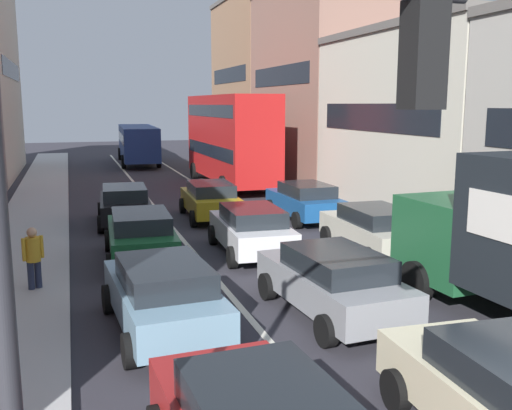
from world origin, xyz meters
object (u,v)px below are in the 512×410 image
object	(u,v)px
bus_far_queue_secondary	(138,141)
pedestrian_mid_sidewalk	(33,256)
wagon_left_lane_second	(163,294)
coupe_centre_lane_fourth	(210,199)
hatchback_centre_lane_third	(251,229)
sedan_right_lane_behind_truck	(375,229)
sedan_left_lane_fourth	(125,204)
traffic_light_pole	(186,211)
bus_mid_queue_primary	(230,136)
sedan_centre_lane_second	(333,281)
wagon_right_lane_far	(305,200)
sedan_left_lane_third	(141,235)

from	to	relation	value
bus_far_queue_secondary	pedestrian_mid_sidewalk	distance (m)	31.39
wagon_left_lane_second	coupe_centre_lane_fourth	distance (m)	11.78
hatchback_centre_lane_third	sedan_right_lane_behind_truck	bearing A→B (deg)	-105.99
sedan_left_lane_fourth	bus_far_queue_secondary	distance (m)	23.18
coupe_centre_lane_fourth	sedan_left_lane_fourth	world-z (taller)	same
sedan_left_lane_fourth	traffic_light_pole	bearing A→B (deg)	179.58
sedan_right_lane_behind_truck	bus_mid_queue_primary	world-z (taller)	bus_mid_queue_primary
coupe_centre_lane_fourth	pedestrian_mid_sidewalk	xyz separation A→B (m)	(-6.26, -7.86, 0.15)
traffic_light_pole	hatchback_centre_lane_third	size ratio (longest dim) A/B	1.25
wagon_left_lane_second	pedestrian_mid_sidewalk	size ratio (longest dim) A/B	2.65
traffic_light_pole	bus_far_queue_secondary	world-z (taller)	traffic_light_pole
wagon_left_lane_second	sedan_right_lane_behind_truck	xyz separation A→B (m)	(7.13, 4.15, 0.00)
bus_far_queue_secondary	sedan_left_lane_fourth	bearing A→B (deg)	175.02
bus_far_queue_secondary	sedan_centre_lane_second	bearing A→B (deg)	-176.78
sedan_centre_lane_second	bus_mid_queue_primary	bearing A→B (deg)	-12.74
sedan_centre_lane_second	wagon_left_lane_second	world-z (taller)	same
coupe_centre_lane_fourth	sedan_centre_lane_second	bearing A→B (deg)	-177.24
sedan_right_lane_behind_truck	bus_mid_queue_primary	xyz separation A→B (m)	(-0.18, 16.03, 2.03)
sedan_left_lane_fourth	wagon_right_lane_far	bearing A→B (deg)	-98.50
bus_far_queue_secondary	pedestrian_mid_sidewalk	world-z (taller)	bus_far_queue_secondary
coupe_centre_lane_fourth	sedan_right_lane_behind_truck	size ratio (longest dim) A/B	1.01
sedan_centre_lane_second	coupe_centre_lane_fourth	xyz separation A→B (m)	(-0.01, 11.43, 0.00)
sedan_centre_lane_second	wagon_left_lane_second	bearing A→B (deg)	82.80
coupe_centre_lane_fourth	bus_mid_queue_primary	bearing A→B (deg)	-17.44
sedan_right_lane_behind_truck	pedestrian_mid_sidewalk	world-z (taller)	pedestrian_mid_sidewalk
wagon_left_lane_second	wagon_right_lane_far	size ratio (longest dim) A/B	1.02
wagon_left_lane_second	wagon_right_lane_far	xyz separation A→B (m)	(7.17, 9.77, 0.00)
traffic_light_pole	sedan_centre_lane_second	xyz separation A→B (m)	(4.52, 6.94, -3.02)
coupe_centre_lane_fourth	pedestrian_mid_sidewalk	world-z (taller)	pedestrian_mid_sidewalk
sedan_right_lane_behind_truck	wagon_right_lane_far	bearing A→B (deg)	0.83
wagon_left_lane_second	sedan_centre_lane_second	bearing A→B (deg)	-97.02
wagon_right_lane_far	bus_far_queue_secondary	xyz separation A→B (m)	(-3.78, 24.37, 0.96)
traffic_light_pole	wagon_left_lane_second	bearing A→B (deg)	83.06
bus_mid_queue_primary	traffic_light_pole	bearing A→B (deg)	163.42
wagon_left_lane_second	bus_mid_queue_primary	bearing A→B (deg)	-22.38
traffic_light_pole	bus_far_queue_secondary	xyz separation A→B (m)	(4.27, 41.31, -2.06)
sedan_centre_lane_second	bus_far_queue_secondary	size ratio (longest dim) A/B	0.42
wagon_left_lane_second	bus_far_queue_secondary	xyz separation A→B (m)	(3.40, 34.15, 0.96)
sedan_left_lane_third	bus_far_queue_secondary	bearing A→B (deg)	-3.73
pedestrian_mid_sidewalk	wagon_left_lane_second	bearing A→B (deg)	10.09
sedan_left_lane_third	coupe_centre_lane_fourth	size ratio (longest dim) A/B	1.00
wagon_left_lane_second	sedan_right_lane_behind_truck	distance (m)	8.24
traffic_light_pole	sedan_centre_lane_second	bearing A→B (deg)	56.89
sedan_left_lane_third	bus_far_queue_secondary	world-z (taller)	bus_far_queue_secondary
sedan_centre_lane_second	coupe_centre_lane_fourth	distance (m)	11.43
coupe_centre_lane_fourth	bus_far_queue_secondary	size ratio (longest dim) A/B	0.41
wagon_left_lane_second	sedan_left_lane_third	size ratio (longest dim) A/B	1.00
hatchback_centre_lane_third	bus_mid_queue_primary	xyz separation A→B (m)	(3.39, 14.80, 2.03)
wagon_left_lane_second	bus_far_queue_secondary	distance (m)	34.33
coupe_centre_lane_fourth	wagon_right_lane_far	world-z (taller)	same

